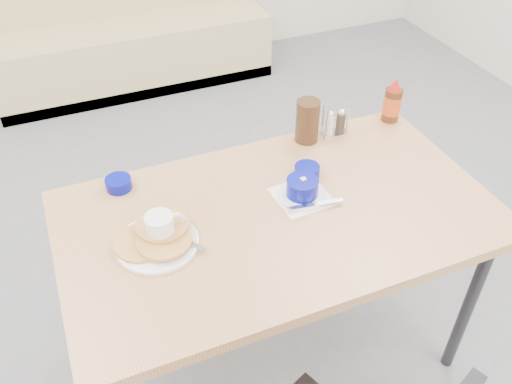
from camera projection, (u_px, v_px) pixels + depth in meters
name	position (u px, v px, depth m)	size (l,w,h in m)	color
booth_bench	(129.00, 33.00, 3.81)	(1.90, 0.56, 1.22)	tan
dining_table	(279.00, 226.00, 1.79)	(1.40, 0.80, 0.76)	tan
pancake_plate	(157.00, 239.00, 1.63)	(0.26, 0.25, 0.04)	white
coffee_mug	(161.00, 228.00, 1.62)	(0.13, 0.09, 0.10)	white
grits_setting	(302.00, 190.00, 1.79)	(0.20, 0.18, 0.07)	white
creamer_bowl	(119.00, 184.00, 1.83)	(0.09, 0.09, 0.04)	#050A7A
butter_bowl	(307.00, 171.00, 1.88)	(0.09, 0.09, 0.04)	#050A7A
amber_tumbler	(307.00, 121.00, 2.01)	(0.09, 0.09, 0.17)	#372111
condiment_caddy	(335.00, 124.00, 2.08)	(0.10, 0.07, 0.12)	silver
syrup_bottle	(392.00, 103.00, 2.13)	(0.07, 0.07, 0.18)	#47230F
sugar_wrapper	(182.00, 256.00, 1.60)	(0.04, 0.02, 0.00)	#CC5F44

